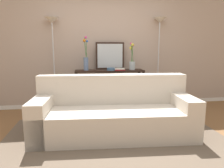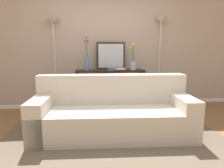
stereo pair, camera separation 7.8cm
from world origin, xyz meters
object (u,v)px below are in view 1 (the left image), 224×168
floor_lamp_right (159,37)px  floor_lamp_left (53,38)px  vase_short_flowers (132,61)px  console_table (109,82)px  wall_mirror (110,56)px  fruit_bowl (111,69)px  couch (114,114)px  book_stack (120,69)px  vase_tall_flowers (86,60)px  book_row_under_console (89,107)px

floor_lamp_right → floor_lamp_left: bearing=180.0°
vase_short_flowers → console_table: bearing=178.7°
wall_mirror → fruit_bowl: wall_mirror is taller
couch → book_stack: bearing=75.4°
couch → console_table: couch is taller
vase_short_flowers → wall_mirror: bearing=159.6°
couch → vase_short_flowers: bearing=65.0°
vase_short_flowers → fruit_bowl: size_ratio=3.41×
wall_mirror → fruit_bowl: size_ratio=3.68×
floor_lamp_left → fruit_bowl: floor_lamp_left is taller
fruit_bowl → wall_mirror: bearing=86.1°
wall_mirror → vase_tall_flowers: bearing=-163.0°
book_stack → floor_lamp_right: bearing=15.2°
fruit_bowl → floor_lamp_right: bearing=12.7°
floor_lamp_left → wall_mirror: 1.22m
couch → wall_mirror: size_ratio=3.87×
floor_lamp_right → vase_short_flowers: bearing=-167.5°
book_stack → floor_lamp_left: bearing=169.4°
console_table → book_stack: (0.19, -0.12, 0.28)m
floor_lamp_left → floor_lamp_right: size_ratio=0.98×
couch → fruit_bowl: bearing=84.0°
floor_lamp_left → fruit_bowl: (1.15, -0.25, -0.62)m
vase_short_flowers → fruit_bowl: (-0.46, -0.11, -0.16)m
floor_lamp_right → vase_short_flowers: 0.81m
couch → floor_lamp_right: floor_lamp_right is taller
floor_lamp_right → vase_short_flowers: floor_lamp_right is taller
couch → book_stack: (0.30, 1.15, 0.55)m
vase_tall_flowers → wall_mirror: bearing=17.0°
couch → fruit_bowl: size_ratio=14.22×
console_table → fruit_bowl: size_ratio=8.59×
wall_mirror → vase_tall_flowers: 0.55m
wall_mirror → vase_tall_flowers: vase_tall_flowers is taller
vase_tall_flowers → book_row_under_console: bearing=3.9°
floor_lamp_right → vase_short_flowers: (-0.63, -0.14, -0.49)m
wall_mirror → book_stack: wall_mirror is taller
book_stack → book_row_under_console: size_ratio=0.79×
couch → floor_lamp_left: (-1.03, 1.40, 1.17)m
book_stack → couch: bearing=-104.6°
floor_lamp_right → book_row_under_console: bearing=-175.2°
console_table → vase_tall_flowers: bearing=-179.7°
floor_lamp_left → vase_short_flowers: bearing=-5.0°
floor_lamp_left → book_stack: bearing=-10.6°
book_stack → book_row_under_console: 1.04m
floor_lamp_right → wall_mirror: bearing=178.6°
couch → book_row_under_console: couch is taller
vase_tall_flowers → console_table: bearing=0.3°
vase_tall_flowers → vase_short_flowers: (0.96, -0.01, -0.02)m
vase_short_flowers → fruit_bowl: 0.50m
fruit_bowl → book_stack: (0.18, -0.00, -0.01)m
console_table → floor_lamp_right: floor_lamp_right is taller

